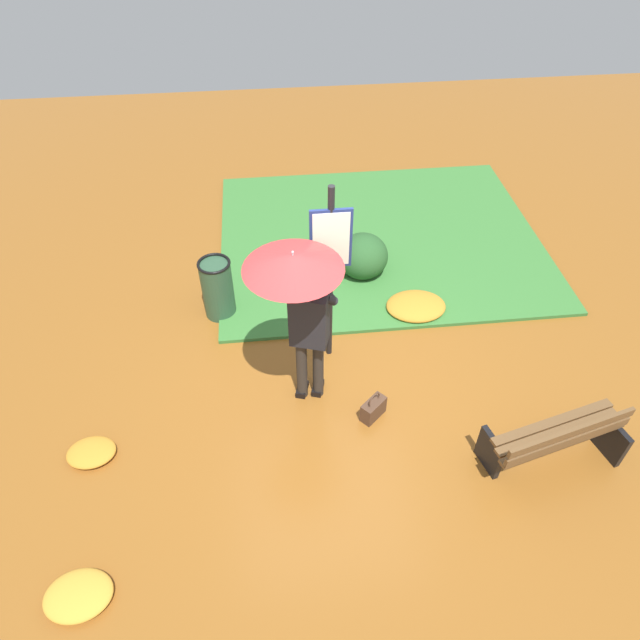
{
  "coord_description": "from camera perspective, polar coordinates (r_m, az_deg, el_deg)",
  "views": [
    {
      "loc": [
        0.54,
        4.18,
        5.1
      ],
      "look_at": [
        0.06,
        -0.29,
        0.85
      ],
      "focal_mm": 32.02,
      "sensor_mm": 36.0,
      "label": 1
    }
  ],
  "objects": [
    {
      "name": "ground_plane",
      "position": [
        6.62,
        0.8,
        -7.06
      ],
      "size": [
        18.0,
        18.0,
        0.0
      ],
      "primitive_type": "plane",
      "color": "brown"
    },
    {
      "name": "grass_verge",
      "position": [
        8.86,
        5.95,
        8.17
      ],
      "size": [
        4.8,
        4.0,
        0.05
      ],
      "color": "#387533",
      "rests_on": "ground_plane"
    },
    {
      "name": "person_with_umbrella",
      "position": [
        5.47,
        -1.97,
        2.87
      ],
      "size": [
        0.96,
        0.96,
        2.04
      ],
      "color": "#2D2823",
      "rests_on": "ground_plane"
    },
    {
      "name": "info_sign_post",
      "position": [
        6.05,
        1.05,
        6.17
      ],
      "size": [
        0.44,
        0.07,
        2.3
      ],
      "color": "black",
      "rests_on": "ground_plane"
    },
    {
      "name": "handbag",
      "position": [
        6.32,
        5.35,
        -8.81
      ],
      "size": [
        0.32,
        0.3,
        0.37
      ],
      "color": "#4C3323",
      "rests_on": "ground_plane"
    },
    {
      "name": "park_bench",
      "position": [
        6.18,
        22.69,
        -10.93
      ],
      "size": [
        1.43,
        0.71,
        0.75
      ],
      "color": "black",
      "rests_on": "ground_plane"
    },
    {
      "name": "trash_bin",
      "position": [
        7.37,
        -10.2,
        3.14
      ],
      "size": [
        0.42,
        0.42,
        0.83
      ],
      "color": "#2D5138",
      "rests_on": "ground_plane"
    },
    {
      "name": "shrub_cluster",
      "position": [
        8.0,
        3.98,
        6.35
      ],
      "size": [
        0.77,
        0.7,
        0.63
      ],
      "color": "#285628",
      "rests_on": "ground_plane"
    },
    {
      "name": "leaf_pile_near_person",
      "position": [
        5.76,
        -23.0,
        -24.02
      ],
      "size": [
        0.59,
        0.47,
        0.13
      ],
      "color": "gold",
      "rests_on": "ground_plane"
    },
    {
      "name": "leaf_pile_by_bench",
      "position": [
        7.6,
        9.56,
        1.39
      ],
      "size": [
        0.79,
        0.63,
        0.17
      ],
      "color": "#C68428",
      "rests_on": "ground_plane"
    },
    {
      "name": "leaf_pile_far_path",
      "position": [
        6.5,
        -21.89,
        -12.18
      ],
      "size": [
        0.5,
        0.4,
        0.11
      ],
      "color": "#C68428",
      "rests_on": "ground_plane"
    }
  ]
}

